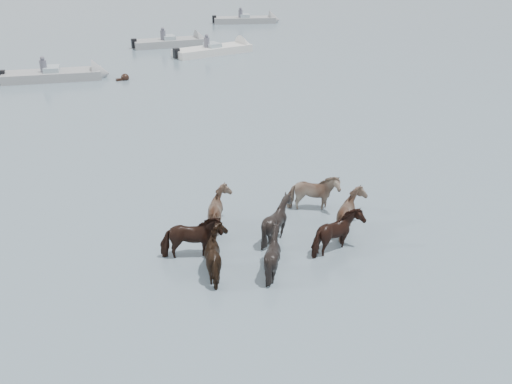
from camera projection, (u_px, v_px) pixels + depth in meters
ground at (205, 271)px, 13.81m from camera, size 400.00×400.00×0.00m
pony_herd at (274, 227)px, 14.83m from camera, size 5.98×3.83×1.31m
swimming_pony at (124, 78)px, 30.93m from camera, size 0.72×0.44×0.44m
motorboat_b at (68, 75)px, 31.06m from camera, size 5.81×3.09×1.92m
motorboat_c at (180, 42)px, 39.83m from camera, size 5.54×2.38×1.92m
motorboat_d at (223, 49)px, 37.50m from camera, size 5.90×1.99×1.92m
motorboat_e at (254, 20)px, 49.22m from camera, size 5.86×3.73×1.92m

